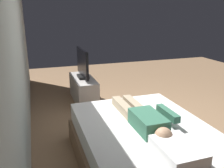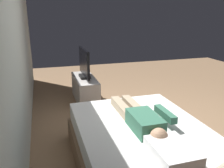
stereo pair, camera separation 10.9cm
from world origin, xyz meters
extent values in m
plane|color=#8C6B4C|center=(0.00, 0.00, 0.00)|extent=(10.00, 10.00, 0.00)
cube|color=silver|center=(0.40, 1.78, 1.40)|extent=(6.40, 0.10, 2.80)
cube|color=brown|center=(-0.74, 0.45, 0.15)|extent=(1.93, 1.49, 0.30)
cube|color=white|center=(-0.74, 0.45, 0.42)|extent=(1.85, 1.41, 0.24)
cube|color=white|center=(-1.39, 0.45, 0.60)|extent=(0.48, 0.34, 0.12)
cube|color=#387056|center=(-0.84, 0.47, 0.63)|extent=(0.48, 0.28, 0.18)
sphere|color=tan|center=(-1.17, 0.47, 0.63)|extent=(0.18, 0.18, 0.18)
cube|color=tan|center=(-0.30, 0.39, 0.60)|extent=(0.60, 0.11, 0.11)
cube|color=tan|center=(-0.30, 0.55, 0.60)|extent=(0.60, 0.11, 0.11)
cube|color=#387056|center=(-0.78, 0.19, 0.67)|extent=(0.40, 0.08, 0.08)
cube|color=black|center=(-0.56, 0.05, 0.55)|extent=(0.15, 0.04, 0.02)
cube|color=#B7B2AD|center=(1.63, 0.67, 0.25)|extent=(1.10, 0.40, 0.50)
cube|color=black|center=(1.63, 0.67, 0.53)|extent=(0.32, 0.20, 0.05)
cube|color=black|center=(1.63, 0.67, 0.82)|extent=(0.88, 0.05, 0.54)
camera|label=1|loc=(-2.95, 1.59, 1.78)|focal=37.90mm
camera|label=2|loc=(-2.98, 1.48, 1.78)|focal=37.90mm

